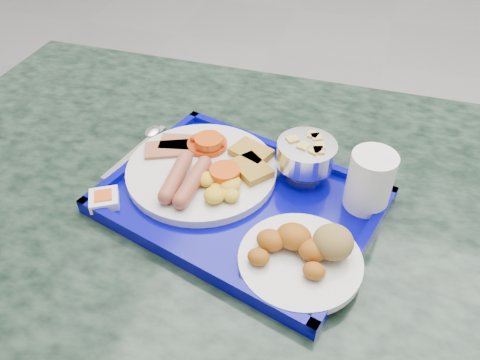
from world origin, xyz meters
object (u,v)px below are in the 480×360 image
object	(u,v)px
main_plate	(205,169)
table	(239,279)
fruit_bowl	(307,154)
tray	(240,202)
bread_plate	(304,253)
juice_cup	(370,179)

from	to	relation	value
main_plate	table	bearing A→B (deg)	-23.09
main_plate	fruit_bowl	bearing A→B (deg)	18.38
tray	fruit_bowl	bearing A→B (deg)	46.89
main_plate	bread_plate	xyz separation A→B (m)	(0.19, -0.13, 0.00)
juice_cup	table	bearing A→B (deg)	-167.78
tray	juice_cup	distance (m)	0.20
fruit_bowl	juice_cup	distance (m)	0.11
tray	main_plate	distance (m)	0.08
bread_plate	fruit_bowl	xyz separation A→B (m)	(-0.04, 0.18, 0.03)
main_plate	juice_cup	distance (m)	0.26
table	main_plate	distance (m)	0.24
bread_plate	main_plate	bearing A→B (deg)	146.57
main_plate	bread_plate	distance (m)	0.23
table	bread_plate	xyz separation A→B (m)	(0.12, -0.10, 0.23)
tray	juice_cup	world-z (taller)	juice_cup
table	tray	world-z (taller)	tray
table	fruit_bowl	distance (m)	0.28
table	juice_cup	distance (m)	0.33
main_plate	fruit_bowl	xyz separation A→B (m)	(0.15, 0.05, 0.03)
juice_cup	main_plate	bearing A→B (deg)	-177.22
bread_plate	fruit_bowl	size ratio (longest dim) A/B	1.77
main_plate	bread_plate	world-z (taller)	bread_plate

